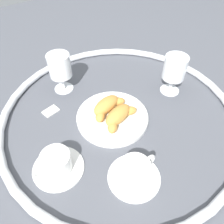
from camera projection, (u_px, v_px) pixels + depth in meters
name	position (u px, v px, depth m)	size (l,w,h in m)	color
ground_plane	(119.00, 116.00, 0.73)	(2.20, 2.20, 0.00)	#4C4F56
table_chrome_rim	(119.00, 113.00, 0.72)	(0.75, 0.75, 0.02)	silver
pastry_plate	(112.00, 116.00, 0.71)	(0.23, 0.23, 0.02)	white
croissant_large	(107.00, 106.00, 0.70)	(0.13, 0.09, 0.04)	#CC893D
croissant_small	(119.00, 116.00, 0.67)	(0.13, 0.09, 0.04)	#CC893D
coffee_cup_near	(57.00, 164.00, 0.58)	(0.14, 0.14, 0.06)	white
coffee_cup_far	(135.00, 172.00, 0.56)	(0.14, 0.14, 0.06)	white
juice_glass_left	(60.00, 68.00, 0.75)	(0.08, 0.08, 0.14)	white
juice_glass_right	(175.00, 69.00, 0.74)	(0.08, 0.08, 0.14)	white
sugar_packet	(51.00, 111.00, 0.74)	(0.05, 0.03, 0.01)	white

